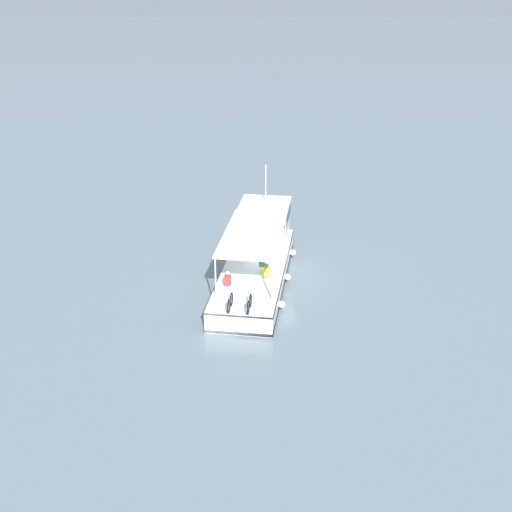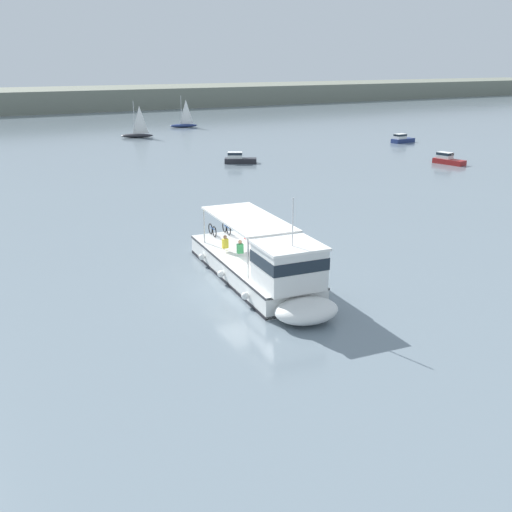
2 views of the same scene
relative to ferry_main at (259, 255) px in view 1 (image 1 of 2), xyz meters
name	(u,v)px [view 1 (image 1 of 2)]	position (x,y,z in m)	size (l,w,h in m)	color
ground_plane	(273,275)	(-0.84, 0.42, -1.02)	(400.00, 400.00, 0.00)	slate
ferry_main	(259,255)	(0.00, 0.00, 0.00)	(4.65, 13.02, 5.32)	white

